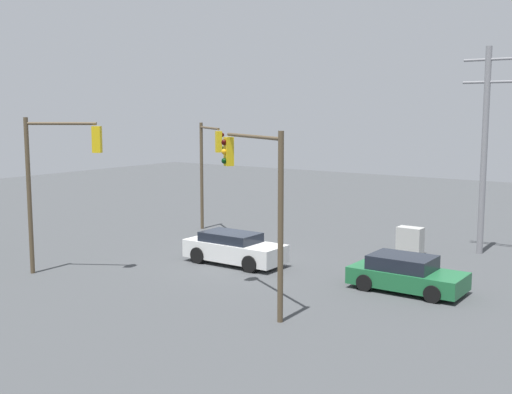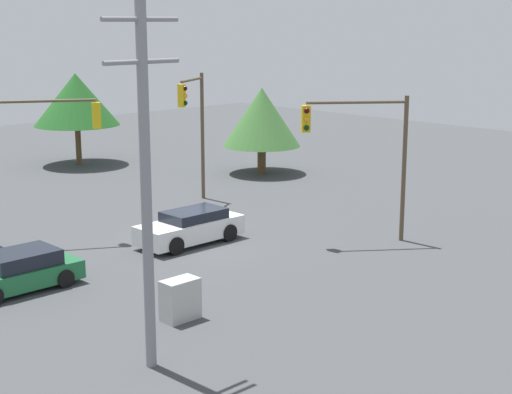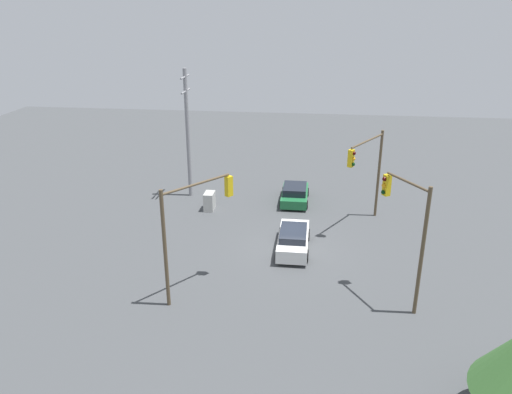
# 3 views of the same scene
# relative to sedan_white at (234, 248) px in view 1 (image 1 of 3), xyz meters

# --- Properties ---
(ground_plane) EXTENTS (80.00, 80.00, 0.00)m
(ground_plane) POSITION_rel_sedan_white_xyz_m (-0.11, 0.16, -0.68)
(ground_plane) COLOR #424447
(sedan_white) EXTENTS (4.51, 1.87, 1.37)m
(sedan_white) POSITION_rel_sedan_white_xyz_m (0.00, 0.00, 0.00)
(sedan_white) COLOR silver
(sedan_white) RESTS_ON ground_plane
(sedan_green) EXTENTS (4.15, 2.00, 1.31)m
(sedan_green) POSITION_rel_sedan_white_xyz_m (7.73, 0.31, -0.05)
(sedan_green) COLOR #1E6638
(sedan_green) RESTS_ON ground_plane
(traffic_signal_main) EXTENTS (3.52, 2.79, 5.96)m
(traffic_signal_main) POSITION_rel_sedan_white_xyz_m (-5.19, 4.64, 3.44)
(traffic_signal_main) COLOR brown
(traffic_signal_main) RESTS_ON ground_plane
(traffic_signal_cross) EXTENTS (2.77, 1.82, 6.36)m
(traffic_signal_cross) POSITION_rel_sedan_white_xyz_m (-4.81, -5.43, 3.62)
(traffic_signal_cross) COLOR brown
(traffic_signal_cross) RESTS_ON ground_plane
(traffic_signal_aux) EXTENTS (3.99, 2.47, 6.01)m
(traffic_signal_aux) POSITION_rel_sedan_white_xyz_m (4.31, -4.44, 3.48)
(traffic_signal_aux) COLOR brown
(traffic_signal_aux) RESTS_ON ground_plane
(utility_pole_tall) EXTENTS (2.20, 0.28, 9.49)m
(utility_pole_tall) POSITION_rel_sedan_white_xyz_m (8.14, 8.25, 4.35)
(utility_pole_tall) COLOR gray
(utility_pole_tall) RESTS_ON ground_plane
(electrical_cabinet) EXTENTS (1.14, 0.67, 1.27)m
(electrical_cabinet) POSITION_rel_sedan_white_xyz_m (5.53, 6.22, -0.05)
(electrical_cabinet) COLOR #B2B2AD
(electrical_cabinet) RESTS_ON ground_plane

